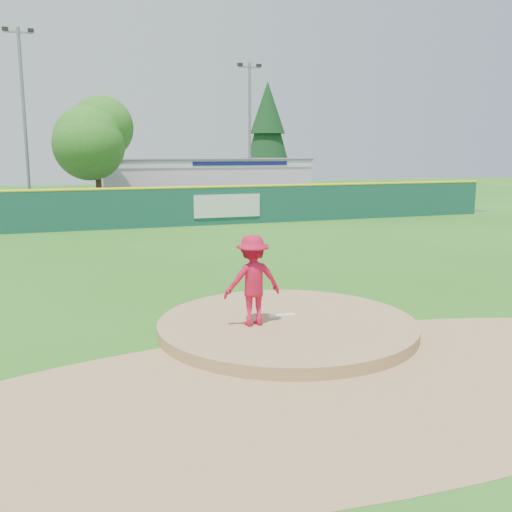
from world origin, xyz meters
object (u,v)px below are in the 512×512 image
object	(u,v)px
van	(194,199)
light_pole_left	(24,114)
pitcher	(253,280)
deciduous_tree	(96,139)
conifer_tree	(268,131)
light_pole_right	(250,127)
pool_building_grp	(200,180)

from	to	relation	value
van	light_pole_left	world-z (taller)	light_pole_left
pitcher	light_pole_left	world-z (taller)	light_pole_left
pitcher	light_pole_left	xyz separation A→B (m)	(-5.21, 27.04, 4.86)
pitcher	deciduous_tree	xyz separation A→B (m)	(-1.21, 25.04, 3.36)
van	deciduous_tree	xyz separation A→B (m)	(-6.00, -0.49, 3.80)
van	conifer_tree	world-z (taller)	conifer_tree
pitcher	light_pole_right	xyz separation A→B (m)	(9.79, 29.04, 4.35)
van	conifer_tree	size ratio (longest dim) A/B	0.56
deciduous_tree	conifer_tree	xyz separation A→B (m)	(15.00, 11.00, 0.99)
pool_building_grp	van	bearing A→B (deg)	-107.11
van	light_pole_left	distance (m)	11.41
pool_building_grp	light_pole_right	xyz separation A→B (m)	(3.00, -2.99, 3.88)
pitcher	deciduous_tree	distance (m)	25.29
conifer_tree	light_pole_right	xyz separation A→B (m)	(-4.00, -7.00, 0.00)
conifer_tree	light_pole_right	world-z (taller)	light_pole_right
pool_building_grp	light_pole_right	size ratio (longest dim) A/B	1.52
van	deciduous_tree	distance (m)	7.12
van	pool_building_grp	bearing A→B (deg)	-13.55
pitcher	light_pole_right	distance (m)	30.95
pitcher	van	bearing A→B (deg)	-102.32
deciduous_tree	pool_building_grp	bearing A→B (deg)	41.16
conifer_tree	light_pole_left	world-z (taller)	light_pole_left
deciduous_tree	light_pole_right	size ratio (longest dim) A/B	0.74
conifer_tree	light_pole_left	size ratio (longest dim) A/B	0.86
pool_building_grp	conifer_tree	world-z (taller)	conifer_tree
pitcher	light_pole_left	distance (m)	27.96
light_pole_left	van	bearing A→B (deg)	-8.60
light_pole_left	light_pole_right	world-z (taller)	light_pole_left
pool_building_grp	pitcher	bearing A→B (deg)	-101.97
conifer_tree	light_pole_left	xyz separation A→B (m)	(-19.00, -9.00, 0.51)
light_pole_right	pool_building_grp	bearing A→B (deg)	135.05
van	pool_building_grp	xyz separation A→B (m)	(2.00, 6.51, 0.91)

